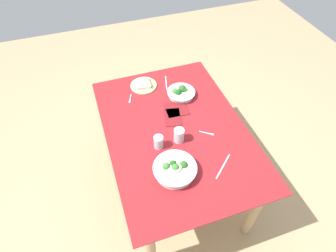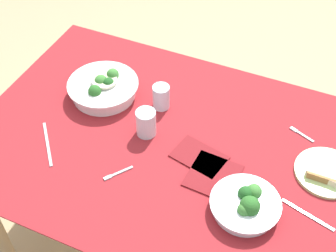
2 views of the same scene
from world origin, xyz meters
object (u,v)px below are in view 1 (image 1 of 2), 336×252
(water_glass_side, at_px, (159,142))
(fork_by_far_bowl, at_px, (207,133))
(water_glass_center, at_px, (179,135))
(table_knife_right, at_px, (223,166))
(broccoli_bowl_far, at_px, (175,169))
(napkin_folded_lower, at_px, (177,109))
(napkin_folded_upper, at_px, (173,117))
(fork_by_near_bowl, at_px, (130,99))
(broccoli_bowl_near, at_px, (181,93))
(bread_side_plate, at_px, (144,85))
(table_knife_left, at_px, (166,83))

(water_glass_side, bearing_deg, fork_by_far_bowl, -89.86)
(water_glass_center, bearing_deg, water_glass_side, 93.46)
(water_glass_center, xyz_separation_m, table_knife_right, (-0.30, -0.20, -0.05))
(broccoli_bowl_far, bearing_deg, water_glass_center, -25.72)
(broccoli_bowl_far, relative_size, napkin_folded_lower, 1.65)
(napkin_folded_upper, bearing_deg, fork_by_near_bowl, 40.21)
(fork_by_far_bowl, height_order, fork_by_near_bowl, same)
(fork_by_near_bowl, xyz_separation_m, napkin_folded_upper, (-0.30, -0.25, 0.00))
(broccoli_bowl_near, bearing_deg, fork_by_far_bowl, -175.05)
(broccoli_bowl_far, relative_size, bread_side_plate, 1.27)
(broccoli_bowl_far, distance_m, fork_by_far_bowl, 0.41)
(fork_by_far_bowl, bearing_deg, napkin_folded_upper, 165.16)
(water_glass_center, relative_size, napkin_folded_lower, 0.62)
(water_glass_side, height_order, table_knife_right, water_glass_side)
(bread_side_plate, relative_size, water_glass_side, 2.25)
(broccoli_bowl_far, xyz_separation_m, broccoli_bowl_near, (0.68, -0.29, -0.01))
(water_glass_side, bearing_deg, table_knife_left, -22.83)
(bread_side_plate, height_order, napkin_folded_lower, bread_side_plate)
(fork_by_far_bowl, height_order, napkin_folded_upper, napkin_folded_upper)
(water_glass_side, bearing_deg, fork_by_near_bowl, 7.74)
(water_glass_side, distance_m, table_knife_left, 0.68)
(napkin_folded_lower, bearing_deg, table_knife_left, -4.24)
(bread_side_plate, xyz_separation_m, napkin_folded_upper, (-0.42, -0.11, -0.01))
(water_glass_side, relative_size, napkin_folded_upper, 0.53)
(table_knife_right, height_order, napkin_folded_lower, napkin_folded_lower)
(broccoli_bowl_near, relative_size, fork_by_far_bowl, 2.41)
(water_glass_center, xyz_separation_m, table_knife_left, (0.62, -0.11, -0.05))
(water_glass_side, xyz_separation_m, napkin_folded_upper, (0.23, -0.18, -0.05))
(water_glass_side, bearing_deg, broccoli_bowl_near, -36.46)
(broccoli_bowl_far, distance_m, table_knife_left, 0.89)
(water_glass_center, distance_m, napkin_folded_lower, 0.31)
(water_glass_center, bearing_deg, napkin_folded_upper, -8.06)
(broccoli_bowl_near, relative_size, table_knife_right, 1.04)
(fork_by_near_bowl, distance_m, table_knife_right, 0.92)
(napkin_folded_upper, bearing_deg, water_glass_center, 171.94)
(broccoli_bowl_near, xyz_separation_m, table_knife_right, (-0.73, -0.02, -0.03))
(table_knife_left, bearing_deg, broccoli_bowl_near, -146.47)
(broccoli_bowl_near, xyz_separation_m, water_glass_center, (-0.43, 0.18, 0.02))
(fork_by_near_bowl, bearing_deg, broccoli_bowl_near, 99.38)
(broccoli_bowl_near, distance_m, fork_by_far_bowl, 0.44)
(broccoli_bowl_near, bearing_deg, water_glass_side, 143.54)
(broccoli_bowl_near, xyz_separation_m, water_glass_side, (-0.44, 0.33, 0.02))
(table_knife_right, distance_m, napkin_folded_lower, 0.60)
(bread_side_plate, bearing_deg, broccoli_bowl_far, 177.35)
(bread_side_plate, xyz_separation_m, fork_by_far_bowl, (-0.65, -0.29, -0.01))
(broccoli_bowl_near, distance_m, table_knife_right, 0.73)
(broccoli_bowl_far, distance_m, table_knife_right, 0.32)
(broccoli_bowl_near, height_order, fork_by_near_bowl, broccoli_bowl_near)
(broccoli_bowl_near, bearing_deg, table_knife_left, 18.49)
(broccoli_bowl_far, bearing_deg, bread_side_plate, -2.65)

